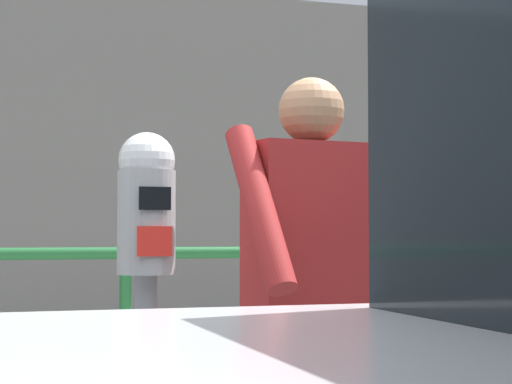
{
  "coord_description": "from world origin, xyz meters",
  "views": [
    {
      "loc": [
        -0.72,
        -2.29,
        1.26
      ],
      "look_at": [
        0.13,
        0.46,
        1.4
      ],
      "focal_mm": 63.4,
      "sensor_mm": 36.0,
      "label": 1
    }
  ],
  "objects": [
    {
      "name": "parking_meter",
      "position": [
        -0.22,
        0.47,
        1.2
      ],
      "size": [
        0.18,
        0.19,
        1.43
      ],
      "rotation": [
        0.0,
        0.0,
        3.23
      ],
      "color": "slate",
      "rests_on": "sidewalk_curb"
    },
    {
      "name": "pedestrian_at_meter",
      "position": [
        0.33,
        0.47,
        1.07
      ],
      "size": [
        0.6,
        0.51,
        1.63
      ],
      "rotation": [
        0.0,
        0.0,
        -3.01
      ],
      "color": "brown",
      "rests_on": "sidewalk_curb"
    },
    {
      "name": "backdrop_wall",
      "position": [
        0.0,
        5.61,
        1.7
      ],
      "size": [
        32.0,
        0.5,
        3.39
      ],
      "primitive_type": "cube",
      "color": "gray",
      "rests_on": "ground"
    },
    {
      "name": "background_railing",
      "position": [
        0.0,
        2.25,
        0.91
      ],
      "size": [
        24.06,
        0.06,
        1.05
      ],
      "color": "#1E602D",
      "rests_on": "sidewalk_curb"
    }
  ]
}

